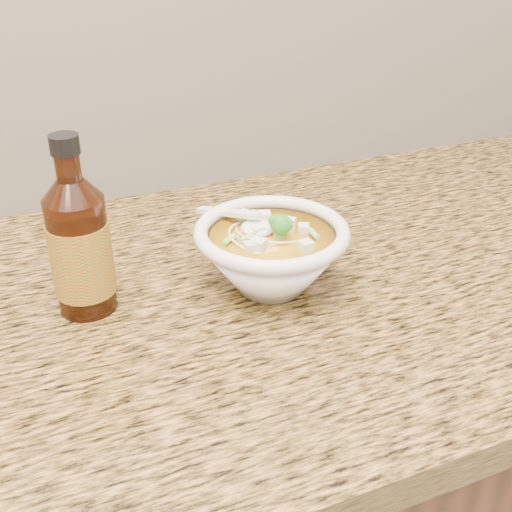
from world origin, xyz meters
name	(u,v)px	position (x,y,z in m)	size (l,w,h in m)	color
soup_bowl	(271,256)	(0.34, 1.65, 0.94)	(0.18, 0.20, 0.10)	white
hot_sauce_bottle	(80,248)	(0.13, 1.69, 0.98)	(0.09, 0.09, 0.21)	#3A1507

